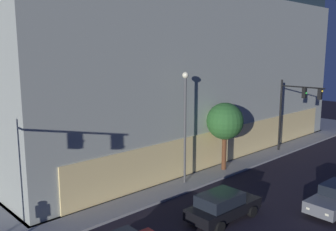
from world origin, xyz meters
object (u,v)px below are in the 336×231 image
at_px(sidewalk_tree, 225,122).
at_px(car_black, 222,206).
at_px(modern_building, 120,57).
at_px(traffic_light_far_corner, 296,103).
at_px(street_lamp_sidewalk, 185,114).

relative_size(sidewalk_tree, car_black, 1.14).
distance_m(modern_building, car_black, 24.90).
xyz_separation_m(traffic_light_far_corner, street_lamp_sidewalk, (-12.73, 1.55, 0.31)).
xyz_separation_m(modern_building, car_black, (-9.18, -21.77, -7.87)).
height_order(sidewalk_tree, car_black, sidewalk_tree).
height_order(traffic_light_far_corner, car_black, traffic_light_far_corner).
bearing_deg(sidewalk_tree, car_black, -142.71).
bearing_deg(traffic_light_far_corner, sidewalk_tree, 170.24).
bearing_deg(traffic_light_far_corner, modern_building, 108.50).
distance_m(modern_building, street_lamp_sidewalk, 18.14).
height_order(modern_building, street_lamp_sidewalk, modern_building).
bearing_deg(sidewalk_tree, traffic_light_far_corner, -9.76).
height_order(modern_building, traffic_light_far_corner, modern_building).
relative_size(modern_building, sidewalk_tree, 6.67).
bearing_deg(sidewalk_tree, street_lamp_sidewalk, 178.59).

